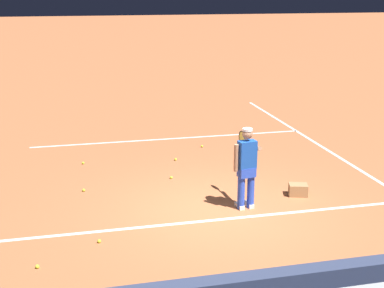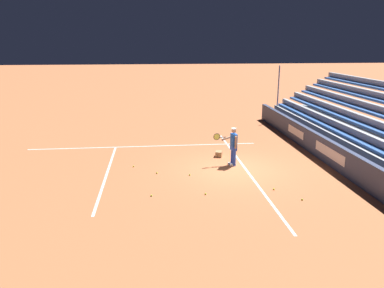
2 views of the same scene
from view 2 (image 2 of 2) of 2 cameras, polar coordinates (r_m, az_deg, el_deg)
ground_plane at (r=16.58m, az=6.43°, el=-3.78°), size 160.00×160.00×0.00m
court_baseline_white at (r=16.70m, az=8.11°, el=-3.70°), size 12.00×0.10×0.01m
court_sideline_white at (r=20.14m, az=-7.31°, el=-0.35°), size 0.10×12.00×0.01m
court_service_line_white at (r=16.33m, az=-12.83°, el=-4.37°), size 8.22×0.10×0.01m
back_wall_sponsor_board at (r=17.90m, az=20.53°, el=-1.40°), size 21.13×0.25×1.10m
tennis_player at (r=16.82m, az=6.27°, el=-0.31°), size 0.59×1.04×1.71m
ball_box_cardboard at (r=18.24m, az=4.10°, el=-1.52°), size 0.47×0.40×0.26m
tennis_ball_stray_back at (r=15.67m, az=-0.36°, el=-4.71°), size 0.07×0.07×0.07m
tennis_ball_near_player at (r=13.72m, az=-6.21°, el=-7.81°), size 0.07×0.07×0.07m
tennis_ball_toward_net at (r=16.91m, az=-8.92°, el=-3.38°), size 0.07×0.07×0.07m
tennis_ball_by_box at (r=13.79m, az=2.08°, el=-7.60°), size 0.07×0.07×0.07m
tennis_ball_on_baseline at (r=15.96m, az=-5.37°, el=-4.40°), size 0.07×0.07×0.07m
tennis_ball_far_left at (r=13.87m, az=16.45°, el=-8.12°), size 0.07×0.07×0.07m
tennis_ball_midcourt at (r=14.53m, az=12.36°, el=-6.73°), size 0.07×0.07×0.07m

